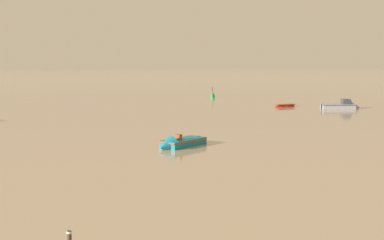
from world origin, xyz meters
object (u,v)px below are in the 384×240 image
object	(u,v)px
motorboat_moored_1	(344,107)
rowboat_moored_5	(285,106)
channel_buoy	(213,95)
motorboat_moored_2	(177,144)

from	to	relation	value
motorboat_moored_1	rowboat_moored_5	distance (m)	9.61
channel_buoy	motorboat_moored_2	bearing A→B (deg)	-116.04
motorboat_moored_2	rowboat_moored_5	bearing A→B (deg)	-163.18
motorboat_moored_2	motorboat_moored_1	bearing A→B (deg)	-175.25
motorboat_moored_1	rowboat_moored_5	world-z (taller)	motorboat_moored_1
motorboat_moored_1	channel_buoy	bearing A→B (deg)	127.51
motorboat_moored_2	channel_buoy	world-z (taller)	channel_buoy
rowboat_moored_5	motorboat_moored_1	bearing A→B (deg)	-47.94
motorboat_moored_1	rowboat_moored_5	size ratio (longest dim) A/B	1.63
motorboat_moored_1	motorboat_moored_2	world-z (taller)	motorboat_moored_1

